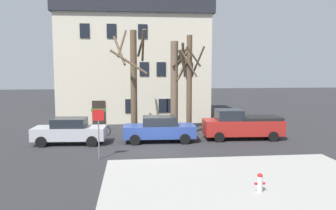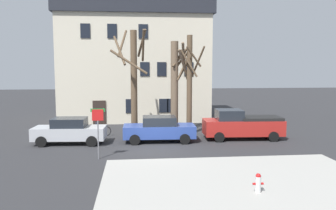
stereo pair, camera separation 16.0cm
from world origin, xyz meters
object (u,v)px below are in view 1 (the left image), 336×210
fire_hydrant (260,182)px  street_sign_pole (98,124)px  tree_bare_far (189,82)px  bicycle_leaning (99,131)px  tree_bare_mid (176,83)px  building_main (134,61)px  car_silver_sedan (70,131)px  car_blue_sedan (159,129)px  pickup_truck_red (242,125)px  tree_bare_near (133,77)px

fire_hydrant → street_sign_pole: 9.10m
tree_bare_far → bicycle_leaning: bearing=-179.0°
fire_hydrant → street_sign_pole: size_ratio=0.27×
tree_bare_mid → street_sign_pole: (-5.05, -6.73, -1.84)m
building_main → bicycle_leaning: 10.35m
tree_bare_far → car_silver_sedan: (-8.21, -2.41, -3.04)m
bicycle_leaning → building_main: bearing=72.6°
car_silver_sedan → car_blue_sedan: size_ratio=0.98×
fire_hydrant → bicycle_leaning: bicycle_leaning is taller
car_silver_sedan → tree_bare_far: bearing=16.3°
building_main → pickup_truck_red: (7.27, -10.50, -4.58)m
tree_bare_near → pickup_truck_red: tree_bare_near is taller
pickup_truck_red → fire_hydrant: pickup_truck_red is taller
car_silver_sedan → bicycle_leaning: bearing=54.7°
pickup_truck_red → tree_bare_mid: bearing=150.7°
tree_bare_far → street_sign_pole: tree_bare_far is taller
car_silver_sedan → car_blue_sedan: car_blue_sedan is taller
tree_bare_mid → car_blue_sedan: 4.23m
building_main → street_sign_pole: bearing=-98.0°
tree_bare_near → car_blue_sedan: 4.67m
tree_bare_mid → tree_bare_far: (0.94, -0.34, 0.13)m
car_blue_sedan → fire_hydrant: bearing=-73.0°
building_main → tree_bare_far: building_main is taller
tree_bare_near → car_blue_sedan: (1.67, -2.74, -3.39)m
fire_hydrant → bicycle_leaning: (-7.26, 12.30, -0.14)m
car_silver_sedan → building_main: bearing=68.3°
fire_hydrant → pickup_truck_red: bearing=75.4°
building_main → tree_bare_mid: building_main is taller
bicycle_leaning → car_blue_sedan: bearing=-28.1°
fire_hydrant → bicycle_leaning: 14.28m
car_blue_sedan → street_sign_pole: size_ratio=1.74×
tree_bare_near → fire_hydrant: size_ratio=10.24×
tree_bare_far → building_main: bearing=114.9°
tree_bare_mid → car_blue_sedan: size_ratio=1.43×
tree_bare_mid → pickup_truck_red: tree_bare_mid is taller
pickup_truck_red → car_blue_sedan: bearing=-177.2°
fire_hydrant → building_main: bearing=102.4°
tree_bare_far → car_blue_sedan: 4.53m
tree_bare_near → tree_bare_far: tree_bare_near is taller
tree_bare_mid → pickup_truck_red: (4.31, -2.42, -2.77)m
car_silver_sedan → car_blue_sedan: bearing=0.5°
building_main → pickup_truck_red: building_main is taller
tree_bare_near → car_silver_sedan: tree_bare_near is taller
tree_bare_near → tree_bare_mid: 3.16m
car_blue_sedan → pickup_truck_red: bearing=2.8°
bicycle_leaning → street_sign_pole: bearing=-84.6°
tree_bare_near → tree_bare_mid: size_ratio=1.13×
street_sign_pole → pickup_truck_red: bearing=24.7°
car_blue_sedan → pickup_truck_red: (5.76, 0.28, 0.14)m
tree_bare_far → fire_hydrant: 12.88m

